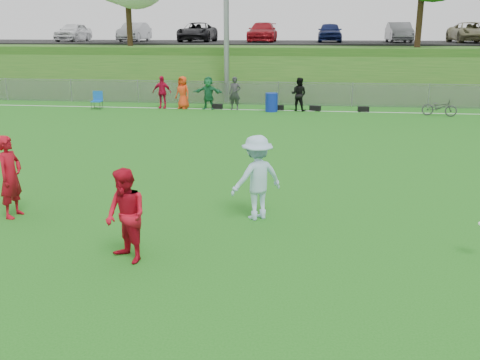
% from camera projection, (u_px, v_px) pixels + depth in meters
% --- Properties ---
extents(ground, '(120.00, 120.00, 0.00)m').
position_uv_depth(ground, '(215.00, 244.00, 10.50)').
color(ground, '#1D6A16').
rests_on(ground, ground).
extents(sideline_far, '(60.00, 0.10, 0.01)m').
position_uv_depth(sideline_far, '(276.00, 110.00, 27.66)').
color(sideline_far, white).
rests_on(sideline_far, ground).
extents(fence, '(58.00, 0.06, 1.30)m').
position_uv_depth(fence, '(278.00, 93.00, 29.39)').
color(fence, gray).
rests_on(fence, ground).
extents(berm, '(120.00, 18.00, 3.00)m').
position_uv_depth(berm, '(288.00, 65.00, 39.65)').
color(berm, '#225919').
rests_on(berm, ground).
extents(parking_lot, '(120.00, 12.00, 0.10)m').
position_uv_depth(parking_lot, '(289.00, 42.00, 41.14)').
color(parking_lot, black).
rests_on(parking_lot, berm).
extents(car_row, '(32.04, 5.18, 1.44)m').
position_uv_depth(car_row, '(274.00, 32.00, 40.12)').
color(car_row, white).
rests_on(car_row, parking_lot).
extents(spectator_row, '(8.20, 0.88, 1.69)m').
position_uv_depth(spectator_row, '(218.00, 93.00, 27.82)').
color(spectator_row, '#BF0D33').
rests_on(spectator_row, ground).
extents(gear_bags, '(8.11, 0.42, 0.26)m').
position_uv_depth(gear_bags, '(293.00, 108.00, 27.61)').
color(gear_bags, black).
rests_on(gear_bags, ground).
extents(player_red_left, '(0.50, 0.71, 1.85)m').
position_uv_depth(player_red_left, '(10.00, 177.00, 11.80)').
color(player_red_left, '#A60B1A').
rests_on(player_red_left, ground).
extents(player_red_center, '(1.06, 1.03, 1.72)m').
position_uv_depth(player_red_center, '(126.00, 216.00, 9.52)').
color(player_red_center, red).
rests_on(player_red_center, ground).
extents(player_blue, '(1.39, 1.27, 1.88)m').
position_uv_depth(player_blue, '(257.00, 178.00, 11.68)').
color(player_blue, '#ACCFEE').
rests_on(player_blue, ground).
extents(recycling_bin, '(0.78, 0.78, 0.94)m').
position_uv_depth(recycling_bin, '(272.00, 102.00, 27.17)').
color(recycling_bin, '#0E2698').
rests_on(recycling_bin, ground).
extents(camp_chair, '(0.55, 0.56, 0.93)m').
position_uv_depth(camp_chair, '(97.00, 104.00, 28.02)').
color(camp_chair, blue).
rests_on(camp_chair, ground).
extents(bicycle, '(1.71, 0.97, 0.85)m').
position_uv_depth(bicycle, '(439.00, 107.00, 25.79)').
color(bicycle, '#303033').
rests_on(bicycle, ground).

